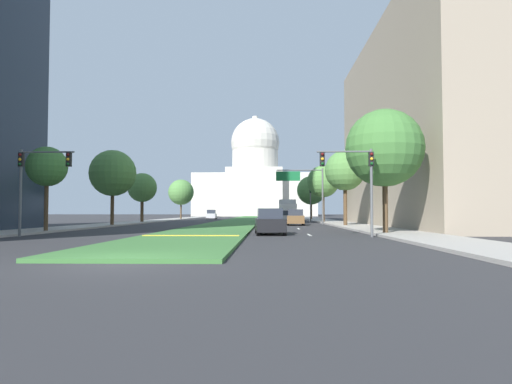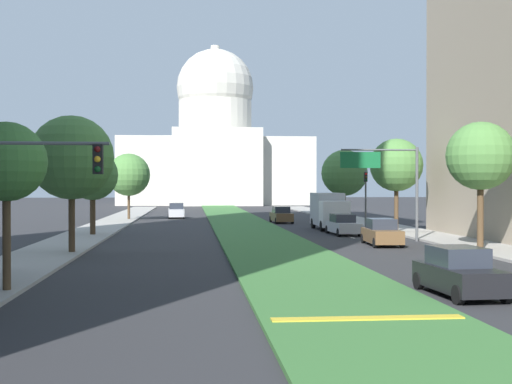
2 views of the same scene
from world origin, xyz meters
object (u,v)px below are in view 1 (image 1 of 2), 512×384
object	(u,v)px
street_tree_left_far	(142,188)
traffic_light_near_right	(357,173)
overhead_guide_sign	(305,184)
street_tree_left_near	(47,167)
traffic_light_near_left	(35,173)
street_tree_left_mid	(113,173)
street_tree_left_distant	(181,192)
sedan_very_far	(212,215)
street_tree_right_distant	(311,190)
sedan_midblock	(295,218)
street_tree_right_far	(323,182)
traffic_light_far_right	(310,199)
sedan_far_horizon	(268,216)
street_tree_right_near	(385,148)
sedan_distant	(288,217)
capitol_building	(255,179)
box_truck_delivery	(288,210)
street_tree_right_mid	(345,171)
sedan_lead_stopped	(270,222)

from	to	relation	value
street_tree_left_far	traffic_light_near_right	bearing A→B (deg)	-56.36
overhead_guide_sign	street_tree_left_near	size ratio (longest dim) A/B	1.06
traffic_light_near_left	street_tree_left_mid	bearing A→B (deg)	95.85
overhead_guide_sign	street_tree_left_distant	xyz separation A→B (m)	(-20.36, 30.89, 0.39)
traffic_light_near_right	sedan_very_far	xyz separation A→B (m)	(-16.23, 61.19, -2.95)
street_tree_right_distant	sedan_midblock	size ratio (longest dim) A/B	1.71
street_tree_left_mid	street_tree_right_far	world-z (taller)	street_tree_left_mid
sedan_midblock	street_tree_left_far	bearing A→B (deg)	153.37
traffic_light_near_left	sedan_very_far	size ratio (longest dim) A/B	1.22
street_tree_right_far	sedan_midblock	size ratio (longest dim) A/B	1.67
traffic_light_far_right	street_tree_left_mid	distance (m)	29.91
street_tree_left_near	overhead_guide_sign	bearing A→B (deg)	46.48
street_tree_right_distant	sedan_far_horizon	world-z (taller)	street_tree_right_distant
street_tree_left_distant	sedan_far_horizon	size ratio (longest dim) A/B	1.63
street_tree_right_near	sedan_distant	bearing A→B (deg)	99.45
sedan_far_horizon	traffic_light_far_right	bearing A→B (deg)	-60.46
street_tree_left_mid	street_tree_left_far	size ratio (longest dim) A/B	1.18
capitol_building	traffic_light_near_right	world-z (taller)	capitol_building
traffic_light_near_left	street_tree_left_near	size ratio (longest dim) A/B	0.85
street_tree_left_near	street_tree_right_distant	distance (m)	54.94
street_tree_left_far	sedan_midblock	bearing A→B (deg)	-26.63
street_tree_left_mid	box_truck_delivery	world-z (taller)	street_tree_left_mid
traffic_light_far_right	overhead_guide_sign	world-z (taller)	overhead_guide_sign
street_tree_right_near	street_tree_right_mid	distance (m)	16.04
street_tree_right_near	street_tree_left_far	bearing A→B (deg)	128.75
sedan_far_horizon	sedan_midblock	bearing A→B (deg)	-83.72
street_tree_left_far	sedan_very_far	distance (m)	29.08
street_tree_left_mid	box_truck_delivery	bearing A→B (deg)	46.99
street_tree_right_near	street_tree_left_mid	xyz separation A→B (m)	(-23.44, 16.38, -0.21)
sedan_distant	overhead_guide_sign	bearing A→B (deg)	-75.88
street_tree_left_near	sedan_midblock	xyz separation A→B (m)	(18.72, 18.09, -3.86)
overhead_guide_sign	street_tree_right_mid	distance (m)	8.09
street_tree_left_distant	sedan_midblock	distance (m)	39.09
traffic_light_near_right	street_tree_right_mid	size ratio (longest dim) A/B	0.68
capitol_building	street_tree_right_far	bearing A→B (deg)	-82.32
traffic_light_far_right	street_tree_right_near	world-z (taller)	street_tree_right_near
street_tree_right_near	street_tree_right_far	bearing A→B (deg)	90.42
street_tree_right_near	box_truck_delivery	distance (m)	36.89
street_tree_right_near	street_tree_right_distant	world-z (taller)	street_tree_right_near
street_tree_right_near	sedan_far_horizon	size ratio (longest dim) A/B	1.80
street_tree_right_mid	traffic_light_far_right	bearing A→B (deg)	94.39
sedan_far_horizon	street_tree_right_mid	bearing A→B (deg)	-76.23
street_tree_left_far	sedan_lead_stopped	world-z (taller)	street_tree_left_far
overhead_guide_sign	sedan_very_far	world-z (taller)	overhead_guide_sign
street_tree_right_far	box_truck_delivery	size ratio (longest dim) A/B	1.20
sedan_distant	traffic_light_near_right	bearing A→B (deg)	-85.34
street_tree_right_distant	sedan_distant	size ratio (longest dim) A/B	1.67
overhead_guide_sign	street_tree_left_near	bearing A→B (deg)	-133.52
street_tree_right_near	street_tree_right_distant	xyz separation A→B (m)	(0.07, 51.96, -0.37)
overhead_guide_sign	street_tree_right_distant	xyz separation A→B (m)	(3.39, 28.64, 0.60)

